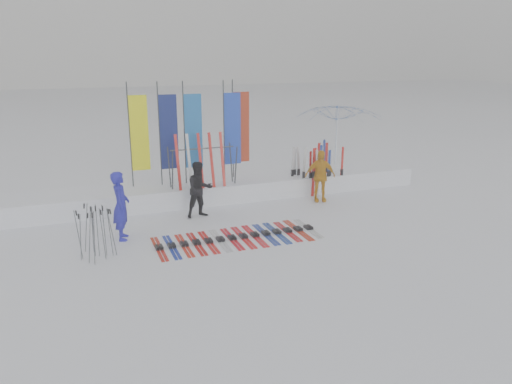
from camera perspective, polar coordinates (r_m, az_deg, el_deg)
name	(u,v)px	position (r m, az deg, el deg)	size (l,w,h in m)	color
ground	(271,249)	(12.30, 1.78, -6.48)	(120.00, 120.00, 0.00)	white
snow_bank	(218,190)	(16.32, -4.39, 0.25)	(14.00, 1.60, 0.60)	white
person_blue	(121,206)	(13.08, -15.19, -1.53)	(0.65, 0.43, 1.78)	#1E1DA9
person_black	(200,190)	(14.44, -6.45, 0.27)	(0.80, 0.62, 1.64)	black
person_yellow	(320,176)	(16.02, 7.32, 1.84)	(0.97, 0.41, 1.66)	orange
tent_canopy	(338,141)	(18.92, 9.32, 5.78)	(3.13, 3.20, 2.88)	white
ski_row	(238,237)	(12.92, -2.09, -5.18)	(4.23, 1.69, 0.07)	#B3160E
pole_cluster	(95,233)	(12.15, -17.91, -4.47)	(0.87, 0.89, 1.26)	#595B60
feather_flags	(195,131)	(15.94, -6.97, 6.96)	(3.89, 0.28, 3.20)	#383A3F
ski_rack	(203,161)	(15.53, -6.11, 3.53)	(2.04, 0.80, 1.23)	#383A3F
upright_skis	(316,170)	(16.92, 6.82, 2.48)	(1.72, 1.01, 1.69)	silver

